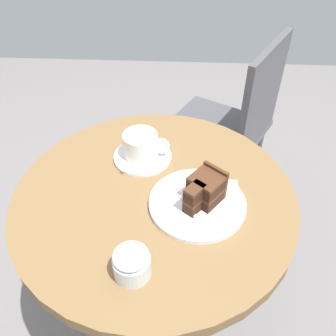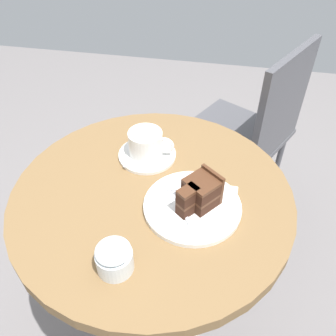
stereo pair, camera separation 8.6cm
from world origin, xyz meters
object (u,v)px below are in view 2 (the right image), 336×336
(cake_slice, at_px, (200,193))
(cake_plate, at_px, (192,206))
(cafe_chair, at_px, (253,129))
(coffee_cup, at_px, (146,143))
(fork, at_px, (176,196))
(teaspoon, at_px, (137,166))
(saucer, at_px, (147,155))
(sugar_pot, at_px, (114,258))
(napkin, at_px, (201,203))

(cake_slice, bearing_deg, cake_plate, -158.62)
(cafe_chair, bearing_deg, coffee_cup, -4.64)
(fork, bearing_deg, teaspoon, 21.74)
(saucer, bearing_deg, teaspoon, -104.68)
(sugar_pot, bearing_deg, teaspoon, 96.27)
(cafe_chair, bearing_deg, sugar_pot, 9.24)
(saucer, height_order, sugar_pot, sugar_pot)
(cake_plate, height_order, napkin, cake_plate)
(fork, relative_size, cafe_chair, 0.15)
(teaspoon, bearing_deg, cake_plate, 139.39)
(saucer, relative_size, teaspoon, 1.59)
(cake_plate, bearing_deg, cake_slice, 21.38)
(cake_plate, distance_m, fork, 0.05)
(saucer, xyz_separation_m, cafe_chair, (0.31, 0.46, -0.20))
(cake_slice, bearing_deg, napkin, 73.12)
(saucer, distance_m, fork, 0.18)
(teaspoon, bearing_deg, fork, 135.25)
(cake_plate, bearing_deg, saucer, 131.80)
(fork, relative_size, napkin, 0.77)
(napkin, bearing_deg, cake_plate, -136.76)
(cake_slice, height_order, cafe_chair, cafe_chair)
(coffee_cup, distance_m, cake_slice, 0.22)
(saucer, height_order, cafe_chair, cafe_chair)
(fork, xyz_separation_m, sugar_pot, (-0.08, -0.20, 0.02))
(coffee_cup, relative_size, cake_slice, 1.12)
(cake_slice, bearing_deg, cafe_chair, 76.70)
(cake_slice, height_order, sugar_pot, cake_slice)
(saucer, height_order, fork, fork)
(cake_plate, relative_size, cafe_chair, 0.26)
(saucer, height_order, coffee_cup, coffee_cup)
(teaspoon, xyz_separation_m, cake_plate, (0.16, -0.11, -0.01))
(coffee_cup, bearing_deg, teaspoon, -102.93)
(cake_plate, bearing_deg, cafe_chair, 75.55)
(cake_plate, height_order, sugar_pot, sugar_pot)
(cake_slice, bearing_deg, sugar_pot, -126.84)
(fork, xyz_separation_m, cafe_chair, (0.20, 0.61, -0.21))
(cake_slice, relative_size, napkin, 0.65)
(saucer, bearing_deg, napkin, -41.61)
(coffee_cup, distance_m, cafe_chair, 0.61)
(teaspoon, height_order, cake_plate, teaspoon)
(coffee_cup, xyz_separation_m, napkin, (0.16, -0.15, -0.04))
(teaspoon, distance_m, napkin, 0.20)
(cake_plate, xyz_separation_m, fork, (-0.04, 0.01, 0.01))
(teaspoon, bearing_deg, cake_slice, 143.11)
(fork, relative_size, sugar_pot, 1.76)
(cafe_chair, bearing_deg, fork, 10.46)
(saucer, relative_size, sugar_pot, 2.10)
(coffee_cup, bearing_deg, cafe_chair, 56.52)
(coffee_cup, distance_m, napkin, 0.22)
(cafe_chair, bearing_deg, teaspoon, -2.73)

